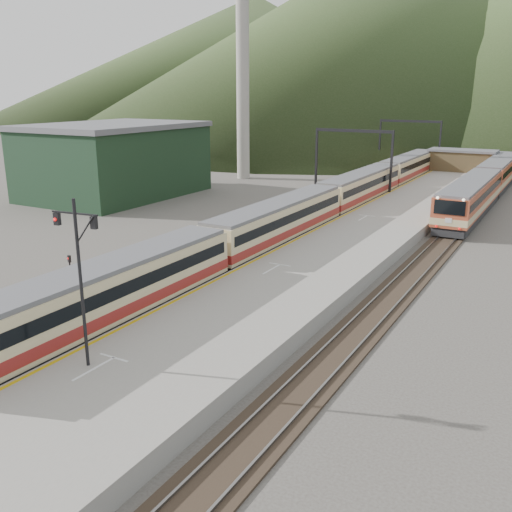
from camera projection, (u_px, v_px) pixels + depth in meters
The scene contains 16 objects.
track_main at pixel (324, 223), 54.47m from camera, with size 2.60×200.00×0.23m.
track_far at pixel (278, 218), 56.83m from camera, with size 2.60×200.00×0.23m.
track_second at pixel (448, 238), 49.06m from camera, with size 2.60×200.00×0.23m.
platform at pixel (375, 230), 50.04m from camera, with size 8.00×100.00×1.00m, color gray.
gantry_near at pixel (353, 150), 66.83m from camera, with size 9.55×0.25×8.00m.
gantry_far at pixel (409, 136), 87.76m from camera, with size 9.55×0.25×8.00m.
warehouse at pixel (115, 160), 68.15m from camera, with size 14.50×20.50×8.60m.
smokestack at pixel (243, 70), 79.09m from camera, with size 1.80×1.80×30.00m, color #9E998E.
station_shed at pixel (462, 160), 82.94m from camera, with size 9.40×4.40×3.10m.
hill_a at pixel (391, 36), 190.52m from camera, with size 180.00×180.00×60.00m, color #2F441D.
hill_d at pixel (256, 58), 270.75m from camera, with size 200.00×200.00×55.00m, color #2F441D.
main_train at pixel (326, 203), 54.19m from camera, with size 2.85×78.27×3.48m.
second_train at pixel (487, 182), 65.76m from camera, with size 3.12×42.47×3.81m.
signal_mast at pixel (79, 267), 23.08m from camera, with size 2.19×0.44×7.20m.
short_signal_b at pixel (218, 239), 43.10m from camera, with size 0.26×0.22×2.27m.
short_signal_c at pixel (70, 268), 36.14m from camera, with size 0.26×0.23×2.27m.
Camera 1 is at (20.39, -9.56, 12.24)m, focal length 40.00 mm.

